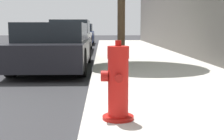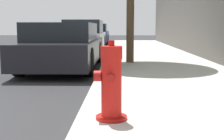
{
  "view_description": "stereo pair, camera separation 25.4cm",
  "coord_description": "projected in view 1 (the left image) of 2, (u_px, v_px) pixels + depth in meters",
  "views": [
    {
      "loc": [
        2.36,
        -2.92,
        1.1
      ],
      "look_at": [
        2.5,
        1.44,
        0.5
      ],
      "focal_mm": 50.0,
      "sensor_mm": 36.0,
      "label": 1
    },
    {
      "loc": [
        2.62,
        -2.92,
        1.1
      ],
      "look_at": [
        2.5,
        1.44,
        0.5
      ],
      "focal_mm": 50.0,
      "sensor_mm": 36.0,
      "label": 2
    }
  ],
  "objects": [
    {
      "name": "parked_car_far",
      "position": [
        79.0,
        34.0,
        20.02
      ],
      "size": [
        1.88,
        3.83,
        1.31
      ],
      "color": "navy",
      "rests_on": "ground_plane"
    },
    {
      "name": "parked_car_near",
      "position": [
        55.0,
        46.0,
        8.22
      ],
      "size": [
        1.77,
        4.57,
        1.21
      ],
      "color": "black",
      "rests_on": "ground_plane"
    },
    {
      "name": "parked_car_mid",
      "position": [
        72.0,
        37.0,
        13.96
      ],
      "size": [
        1.72,
        4.55,
        1.41
      ],
      "color": "silver",
      "rests_on": "ground_plane"
    },
    {
      "name": "fire_hydrant",
      "position": [
        118.0,
        84.0,
        3.21
      ],
      "size": [
        0.34,
        0.33,
        0.82
      ],
      "color": "#A91511",
      "rests_on": "sidewalk_slab"
    }
  ]
}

